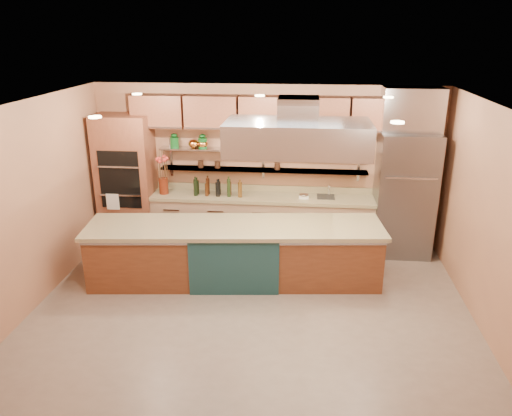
# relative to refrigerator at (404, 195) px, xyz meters

# --- Properties ---
(floor) EXTENTS (6.00, 5.00, 0.02)m
(floor) POSITION_rel_refrigerator_xyz_m (-2.35, -2.14, -1.06)
(floor) COLOR gray
(floor) RESTS_ON ground
(ceiling) EXTENTS (6.00, 5.00, 0.02)m
(ceiling) POSITION_rel_refrigerator_xyz_m (-2.35, -2.14, 1.75)
(ceiling) COLOR black
(ceiling) RESTS_ON wall_back
(wall_back) EXTENTS (6.00, 0.04, 2.80)m
(wall_back) POSITION_rel_refrigerator_xyz_m (-2.35, 0.36, 0.35)
(wall_back) COLOR #AA7250
(wall_back) RESTS_ON floor
(wall_front) EXTENTS (6.00, 0.04, 2.80)m
(wall_front) POSITION_rel_refrigerator_xyz_m (-2.35, -4.64, 0.35)
(wall_front) COLOR #AA7250
(wall_front) RESTS_ON floor
(wall_left) EXTENTS (0.04, 5.00, 2.80)m
(wall_left) POSITION_rel_refrigerator_xyz_m (-5.35, -2.14, 0.35)
(wall_left) COLOR #AA7250
(wall_left) RESTS_ON floor
(wall_right) EXTENTS (0.04, 5.00, 2.80)m
(wall_right) POSITION_rel_refrigerator_xyz_m (0.65, -2.14, 0.35)
(wall_right) COLOR #AA7250
(wall_right) RESTS_ON floor
(oven_stack) EXTENTS (0.95, 0.64, 2.30)m
(oven_stack) POSITION_rel_refrigerator_xyz_m (-4.80, 0.04, 0.10)
(oven_stack) COLOR brown
(oven_stack) RESTS_ON floor
(refrigerator) EXTENTS (0.95, 0.72, 2.10)m
(refrigerator) POSITION_rel_refrigerator_xyz_m (0.00, 0.00, 0.00)
(refrigerator) COLOR slate
(refrigerator) RESTS_ON floor
(back_counter) EXTENTS (3.84, 0.64, 0.93)m
(back_counter) POSITION_rel_refrigerator_xyz_m (-2.40, 0.06, -0.58)
(back_counter) COLOR #A37F62
(back_counter) RESTS_ON floor
(wall_shelf_lower) EXTENTS (3.60, 0.26, 0.03)m
(wall_shelf_lower) POSITION_rel_refrigerator_xyz_m (-2.40, 0.23, 0.30)
(wall_shelf_lower) COLOR #B0B1B7
(wall_shelf_lower) RESTS_ON wall_back
(wall_shelf_upper) EXTENTS (3.60, 0.26, 0.03)m
(wall_shelf_upper) POSITION_rel_refrigerator_xyz_m (-2.40, 0.23, 0.65)
(wall_shelf_upper) COLOR #B0B1B7
(wall_shelf_upper) RESTS_ON wall_back
(upper_cabinets) EXTENTS (4.60, 0.36, 0.55)m
(upper_cabinets) POSITION_rel_refrigerator_xyz_m (-2.35, 0.18, 1.30)
(upper_cabinets) COLOR brown
(upper_cabinets) RESTS_ON wall_back
(range_hood) EXTENTS (2.00, 1.00, 0.45)m
(range_hood) POSITION_rel_refrigerator_xyz_m (-1.79, -1.29, 1.20)
(range_hood) COLOR #B0B1B7
(range_hood) RESTS_ON ceiling
(ceiling_downlights) EXTENTS (4.00, 2.80, 0.02)m
(ceiling_downlights) POSITION_rel_refrigerator_xyz_m (-2.35, -1.94, 1.72)
(ceiling_downlights) COLOR #FFE5A5
(ceiling_downlights) RESTS_ON ceiling
(island) EXTENTS (4.40, 1.38, 0.90)m
(island) POSITION_rel_refrigerator_xyz_m (-2.69, -1.29, -0.60)
(island) COLOR brown
(island) RESTS_ON floor
(flower_vase) EXTENTS (0.19, 0.19, 0.28)m
(flower_vase) POSITION_rel_refrigerator_xyz_m (-4.13, 0.01, 0.02)
(flower_vase) COLOR #64200F
(flower_vase) RESTS_ON back_counter
(oil_bottle_cluster) EXTENTS (0.90, 0.26, 0.29)m
(oil_bottle_cluster) POSITION_rel_refrigerator_xyz_m (-3.16, 0.01, 0.02)
(oil_bottle_cluster) COLOR black
(oil_bottle_cluster) RESTS_ON back_counter
(kitchen_scale) EXTENTS (0.19, 0.17, 0.09)m
(kitchen_scale) POSITION_rel_refrigerator_xyz_m (-1.68, 0.01, -0.07)
(kitchen_scale) COLOR silver
(kitchen_scale) RESTS_ON back_counter
(bar_faucet) EXTENTS (0.04, 0.04, 0.23)m
(bar_faucet) POSITION_rel_refrigerator_xyz_m (-1.25, 0.11, -0.00)
(bar_faucet) COLOR white
(bar_faucet) RESTS_ON back_counter
(copper_kettle) EXTENTS (0.24, 0.24, 0.15)m
(copper_kettle) POSITION_rel_refrigerator_xyz_m (-3.61, 0.23, 0.74)
(copper_kettle) COLOR orange
(copper_kettle) RESTS_ON wall_shelf_upper
(green_canister) EXTENTS (0.20, 0.20, 0.19)m
(green_canister) POSITION_rel_refrigerator_xyz_m (-2.70, 0.23, 0.76)
(green_canister) COLOR #0F4918
(green_canister) RESTS_ON wall_shelf_upper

